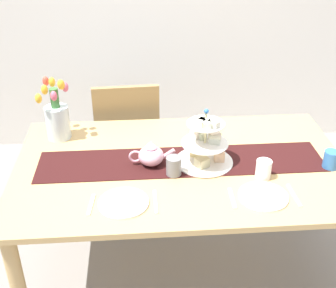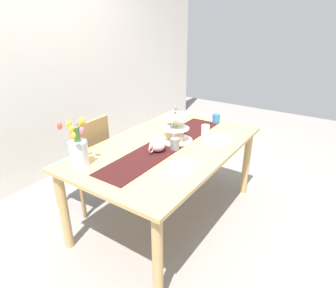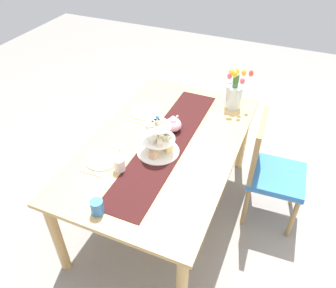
# 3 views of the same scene
# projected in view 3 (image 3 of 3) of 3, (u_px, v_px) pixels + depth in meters

# --- Properties ---
(ground_plane) EXTENTS (8.00, 8.00, 0.00)m
(ground_plane) POSITION_uv_depth(u_px,v_px,m) (165.00, 208.00, 2.90)
(ground_plane) COLOR gray
(dining_table) EXTENTS (1.72, 1.04, 0.73)m
(dining_table) POSITION_uv_depth(u_px,v_px,m) (165.00, 152.00, 2.50)
(dining_table) COLOR tan
(dining_table) RESTS_ON ground_plane
(chair_left) EXTENTS (0.44, 0.44, 0.91)m
(chair_left) POSITION_uv_depth(u_px,v_px,m) (269.00, 168.00, 2.57)
(chair_left) COLOR olive
(chair_left) RESTS_ON ground_plane
(table_runner) EXTENTS (1.48, 0.30, 0.00)m
(table_runner) POSITION_uv_depth(u_px,v_px,m) (167.00, 143.00, 2.44)
(table_runner) COLOR black
(table_runner) RESTS_ON dining_table
(tiered_cake_stand) EXTENTS (0.30, 0.30, 0.30)m
(tiered_cake_stand) POSITION_uv_depth(u_px,v_px,m) (158.00, 141.00, 2.29)
(tiered_cake_stand) COLOR beige
(tiered_cake_stand) RESTS_ON table_runner
(teapot) EXTENTS (0.24, 0.13, 0.14)m
(teapot) POSITION_uv_depth(u_px,v_px,m) (173.00, 124.00, 2.52)
(teapot) COLOR #E5A8BC
(teapot) RESTS_ON table_runner
(tulip_vase) EXTENTS (0.16, 0.20, 0.36)m
(tulip_vase) POSITION_uv_depth(u_px,v_px,m) (234.00, 93.00, 2.74)
(tulip_vase) COLOR silver
(tulip_vase) RESTS_ON dining_table
(dinner_plate_left) EXTENTS (0.23, 0.23, 0.01)m
(dinner_plate_left) POSITION_uv_depth(u_px,v_px,m) (144.00, 112.00, 2.75)
(dinner_plate_left) COLOR white
(dinner_plate_left) RESTS_ON dining_table
(fork_left) EXTENTS (0.03, 0.15, 0.01)m
(fork_left) POSITION_uv_depth(u_px,v_px,m) (151.00, 103.00, 2.85)
(fork_left) COLOR silver
(fork_left) RESTS_ON dining_table
(knife_left) EXTENTS (0.02, 0.17, 0.01)m
(knife_left) POSITION_uv_depth(u_px,v_px,m) (136.00, 121.00, 2.65)
(knife_left) COLOR silver
(knife_left) RESTS_ON dining_table
(dinner_plate_right) EXTENTS (0.23, 0.23, 0.01)m
(dinner_plate_right) POSITION_uv_depth(u_px,v_px,m) (102.00, 159.00, 2.29)
(dinner_plate_right) COLOR white
(dinner_plate_right) RESTS_ON dining_table
(fork_right) EXTENTS (0.02, 0.15, 0.01)m
(fork_right) POSITION_uv_depth(u_px,v_px,m) (113.00, 147.00, 2.39)
(fork_right) COLOR silver
(fork_right) RESTS_ON dining_table
(knife_right) EXTENTS (0.02, 0.17, 0.01)m
(knife_right) POSITION_uv_depth(u_px,v_px,m) (91.00, 173.00, 2.19)
(knife_right) COLOR silver
(knife_right) RESTS_ON dining_table
(mug_grey) EXTENTS (0.08, 0.08, 0.09)m
(mug_grey) POSITION_uv_depth(u_px,v_px,m) (155.00, 130.00, 2.48)
(mug_grey) COLOR slate
(mug_grey) RESTS_ON table_runner
(mug_white_text) EXTENTS (0.08, 0.08, 0.09)m
(mug_white_text) POSITION_uv_depth(u_px,v_px,m) (119.00, 165.00, 2.19)
(mug_white_text) COLOR white
(mug_white_text) RESTS_ON dining_table
(mug_orange) EXTENTS (0.08, 0.08, 0.09)m
(mug_orange) POSITION_uv_depth(u_px,v_px,m) (97.00, 207.00, 1.91)
(mug_orange) COLOR #3370B7
(mug_orange) RESTS_ON dining_table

